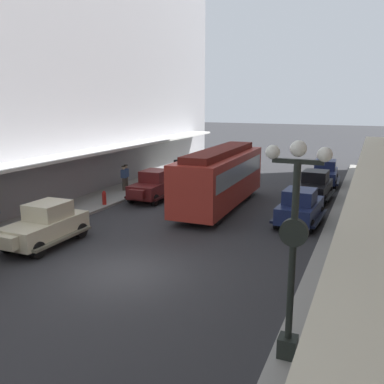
# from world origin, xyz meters

# --- Properties ---
(ground_plane) EXTENTS (200.00, 200.00, 0.00)m
(ground_plane) POSITION_xyz_m (0.00, 0.00, 0.00)
(ground_plane) COLOR #2D2D30
(sidewalk_right) EXTENTS (3.00, 60.00, 0.15)m
(sidewalk_right) POSITION_xyz_m (7.50, 0.00, 0.07)
(sidewalk_right) COLOR #99968E
(sidewalk_right) RESTS_ON ground
(parked_car_1) EXTENTS (2.20, 4.28, 1.84)m
(parked_car_1) POSITION_xyz_m (-4.84, 15.98, 0.94)
(parked_car_1) COLOR black
(parked_car_1) RESTS_ON ground
(parked_car_2) EXTENTS (2.30, 4.32, 1.84)m
(parked_car_2) POSITION_xyz_m (4.74, 8.73, 0.94)
(parked_car_2) COLOR #19234C
(parked_car_2) RESTS_ON ground
(parked_car_3) EXTENTS (2.19, 4.28, 1.84)m
(parked_car_3) POSITION_xyz_m (-4.80, 1.22, 0.94)
(parked_car_3) COLOR beige
(parked_car_3) RESTS_ON ground
(parked_car_4) EXTENTS (2.27, 4.31, 1.84)m
(parked_car_4) POSITION_xyz_m (-4.77, 20.62, 0.94)
(parked_car_4) COLOR #193D23
(parked_car_4) RESTS_ON ground
(parked_car_5) EXTENTS (2.30, 4.32, 1.84)m
(parked_car_5) POSITION_xyz_m (4.73, 19.52, 0.94)
(parked_car_5) COLOR #19234C
(parked_car_5) RESTS_ON ground
(parked_car_6) EXTENTS (2.28, 4.31, 1.84)m
(parked_car_6) POSITION_xyz_m (4.69, 14.37, 0.94)
(parked_car_6) COLOR black
(parked_car_6) RESTS_ON ground
(parked_car_7) EXTENTS (2.29, 4.31, 1.84)m
(parked_car_7) POSITION_xyz_m (-4.63, 10.51, 0.94)
(parked_car_7) COLOR #591919
(parked_car_7) RESTS_ON ground
(streetcar) EXTENTS (2.73, 9.66, 3.46)m
(streetcar) POSITION_xyz_m (-0.08, 10.25, 1.90)
(streetcar) COLOR #A52D23
(streetcar) RESTS_ON ground
(lamp_post_with_clock) EXTENTS (1.42, 0.44, 5.16)m
(lamp_post_with_clock) POSITION_xyz_m (6.40, -2.95, 2.99)
(lamp_post_with_clock) COLOR black
(lamp_post_with_clock) RESTS_ON sidewalk_right
(fire_hydrant) EXTENTS (0.24, 0.24, 0.82)m
(fire_hydrant) POSITION_xyz_m (-6.35, 7.67, 0.56)
(fire_hydrant) COLOR #B21E19
(fire_hydrant) RESTS_ON sidewalk_left
(pedestrian_0) EXTENTS (0.36, 0.28, 1.67)m
(pedestrian_0) POSITION_xyz_m (-7.59, 12.02, 1.01)
(pedestrian_0) COLOR #4C4238
(pedestrian_0) RESTS_ON sidewalk_left
(pedestrian_3) EXTENTS (0.36, 0.24, 1.64)m
(pedestrian_3) POSITION_xyz_m (7.88, -4.18, 0.99)
(pedestrian_3) COLOR #2D2D33
(pedestrian_3) RESTS_ON sidewalk_right
(pedestrian_5) EXTENTS (0.36, 0.28, 1.67)m
(pedestrian_5) POSITION_xyz_m (-7.45, 11.52, 1.01)
(pedestrian_5) COLOR #4C4238
(pedestrian_5) RESTS_ON sidewalk_left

